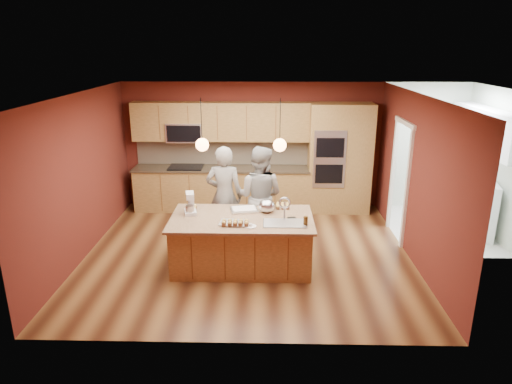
{
  "coord_description": "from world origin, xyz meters",
  "views": [
    {
      "loc": [
        0.32,
        -7.17,
        3.44
      ],
      "look_at": [
        0.15,
        -0.1,
        1.14
      ],
      "focal_mm": 32.0,
      "sensor_mm": 36.0,
      "label": 1
    }
  ],
  "objects_px": {
    "person_left": "(224,196)",
    "stand_mixer": "(190,205)",
    "mixing_bowl": "(267,206)",
    "person_right": "(259,196)",
    "island": "(243,241)"
  },
  "relations": [
    {
      "from": "person_right",
      "to": "island",
      "type": "bearing_deg",
      "value": 91.35
    },
    {
      "from": "person_right",
      "to": "mixing_bowl",
      "type": "height_order",
      "value": "person_right"
    },
    {
      "from": "person_right",
      "to": "mixing_bowl",
      "type": "distance_m",
      "value": 0.64
    },
    {
      "from": "person_left",
      "to": "person_right",
      "type": "bearing_deg",
      "value": -175.57
    },
    {
      "from": "stand_mixer",
      "to": "mixing_bowl",
      "type": "distance_m",
      "value": 1.24
    },
    {
      "from": "person_left",
      "to": "stand_mixer",
      "type": "bearing_deg",
      "value": 60.67
    },
    {
      "from": "person_left",
      "to": "mixing_bowl",
      "type": "bearing_deg",
      "value": 144.77
    },
    {
      "from": "stand_mixer",
      "to": "person_right",
      "type": "bearing_deg",
      "value": 21.03
    },
    {
      "from": "island",
      "to": "mixing_bowl",
      "type": "xyz_separation_m",
      "value": [
        0.38,
        0.27,
        0.51
      ]
    },
    {
      "from": "mixing_bowl",
      "to": "person_left",
      "type": "bearing_deg",
      "value": 140.34
    },
    {
      "from": "island",
      "to": "person_right",
      "type": "bearing_deg",
      "value": 74.34
    },
    {
      "from": "stand_mixer",
      "to": "mixing_bowl",
      "type": "height_order",
      "value": "stand_mixer"
    },
    {
      "from": "person_left",
      "to": "mixing_bowl",
      "type": "height_order",
      "value": "person_left"
    },
    {
      "from": "person_left",
      "to": "mixing_bowl",
      "type": "xyz_separation_m",
      "value": [
        0.75,
        -0.62,
        0.04
      ]
    },
    {
      "from": "island",
      "to": "mixing_bowl",
      "type": "relative_size",
      "value": 8.45
    }
  ]
}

